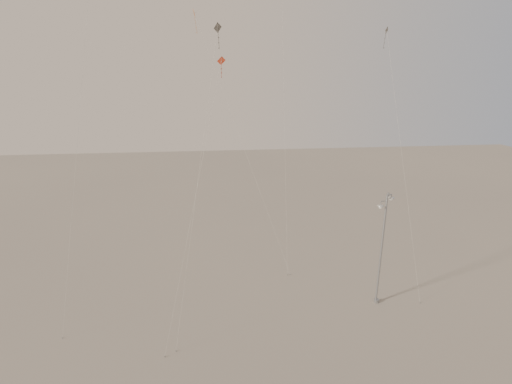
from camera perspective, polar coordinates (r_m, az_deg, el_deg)
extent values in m
plane|color=gray|center=(31.88, 2.56, -20.48)|extent=(160.00, 160.00, 0.00)
cylinder|color=#97999F|center=(37.66, 16.83, -14.65)|extent=(0.44, 0.44, 0.30)
cylinder|color=#97999F|center=(35.50, 17.46, -7.98)|extent=(0.32, 0.18, 9.88)
cylinder|color=#97999F|center=(33.88, 18.38, -0.23)|extent=(0.14, 0.14, 0.18)
cylinder|color=#97999F|center=(34.13, 18.58, -0.39)|extent=(0.45, 0.34, 0.07)
cylinder|color=#97999F|center=(34.38, 18.77, -0.55)|extent=(0.06, 0.06, 0.30)
ellipsoid|color=beige|center=(34.42, 18.74, -0.79)|extent=(0.52, 0.52, 0.18)
cylinder|color=#97999F|center=(33.90, 17.86, -1.23)|extent=(0.60, 0.13, 0.07)
cylinder|color=#97999F|center=(33.81, 17.39, -1.59)|extent=(0.06, 0.06, 0.40)
ellipsoid|color=beige|center=(33.87, 17.36, -1.92)|extent=(0.52, 0.52, 0.18)
cylinder|color=beige|center=(33.63, -23.86, 10.70)|extent=(3.75, 9.50, 33.09)
cylinder|color=#97999F|center=(35.25, -25.93, -18.21)|extent=(0.06, 0.06, 0.10)
cube|color=#272421|center=(34.00, -5.50, 22.34)|extent=(0.61, 0.53, 0.77)
cylinder|color=#272421|center=(34.05, -5.35, 20.71)|extent=(0.10, 0.19, 1.25)
cylinder|color=beige|center=(30.32, -8.33, 1.41)|extent=(3.89, 8.95, 22.65)
cylinder|color=#97999F|center=(31.41, -11.37, -21.35)|extent=(0.06, 0.06, 0.10)
cylinder|color=beige|center=(39.06, 3.96, 15.91)|extent=(0.28, 6.53, 37.60)
cylinder|color=#97999F|center=(40.61, 4.51, -11.70)|extent=(0.06, 0.06, 0.10)
cube|color=#9C2B16|center=(29.36, -4.98, 18.19)|extent=(0.60, 0.19, 0.60)
cylinder|color=#9C2B16|center=(29.49, -4.96, 16.80)|extent=(0.03, 0.15, 0.89)
cylinder|color=beige|center=(28.32, -9.01, -2.47)|extent=(4.68, 5.00, 20.03)
cylinder|color=#97999F|center=(31.07, -12.90, -21.93)|extent=(0.06, 0.06, 0.10)
cube|color=#272421|center=(44.69, 18.17, 21.13)|extent=(0.24, 0.76, 0.73)
cylinder|color=#272421|center=(44.51, 17.88, 19.82)|extent=(0.22, 0.07, 1.43)
cylinder|color=beige|center=(39.75, 20.16, 4.65)|extent=(0.16, 11.94, 23.39)
cylinder|color=#97999F|center=(38.82, 22.37, -14.40)|extent=(0.06, 0.06, 0.10)
cube|color=#A84D1C|center=(49.06, -8.84, 23.94)|extent=(0.25, 0.98, 0.95)
cylinder|color=#A84D1C|center=(48.94, -8.58, 22.46)|extent=(0.26, 0.10, 1.70)
cylinder|color=beige|center=(42.47, -2.36, 7.92)|extent=(8.75, 13.43, 25.72)
cylinder|color=#97999F|center=(40.74, 4.92, -11.62)|extent=(0.06, 0.06, 0.10)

